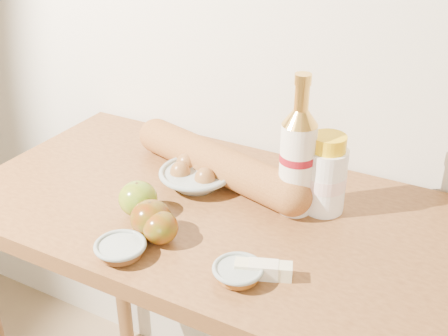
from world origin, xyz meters
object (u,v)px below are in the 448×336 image
(table, at_px, (230,257))
(baguette, at_px, (217,163))
(bourbon_bottle, at_px, (297,158))
(cream_bottle, at_px, (326,176))
(egg_bowl, at_px, (197,175))

(table, distance_m, baguette, 0.22)
(bourbon_bottle, bearing_deg, baguette, -170.67)
(bourbon_bottle, relative_size, cream_bottle, 1.75)
(cream_bottle, bearing_deg, bourbon_bottle, -173.15)
(table, relative_size, baguette, 2.28)
(table, relative_size, bourbon_bottle, 3.93)
(bourbon_bottle, bearing_deg, egg_bowl, -158.92)
(egg_bowl, bearing_deg, bourbon_bottle, 1.65)
(bourbon_bottle, distance_m, egg_bowl, 0.26)
(table, xyz_separation_m, bourbon_bottle, (0.12, 0.07, 0.25))
(table, bearing_deg, cream_bottle, 31.25)
(baguette, bearing_deg, bourbon_bottle, 4.94)
(cream_bottle, bearing_deg, baguette, 155.01)
(bourbon_bottle, height_order, cream_bottle, bourbon_bottle)
(table, distance_m, cream_bottle, 0.29)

